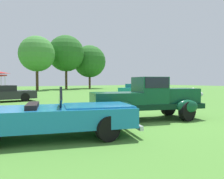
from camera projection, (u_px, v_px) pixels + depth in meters
The scene contains 9 objects.
ground_plane at pixel (160, 120), 8.66m from camera, with size 120.00×120.00×0.00m, color #4C8433.
feature_pickup_truck at pixel (147, 98), 8.81m from camera, with size 4.61×2.84×1.70m.
neighbor_convertible at pixel (55, 116), 6.00m from camera, with size 4.95×3.05×1.40m.
show_car_charcoal at pixel (2, 94), 16.24m from camera, with size 4.72×2.16×1.22m.
show_car_teal at pixel (136, 89), 25.15m from camera, with size 4.43×2.20×1.22m.
spectator_near_truck at pixel (146, 89), 18.11m from camera, with size 0.37×0.46×1.69m.
treeline_mid_left at pixel (37, 54), 35.79m from camera, with size 5.77×5.77×8.84m.
treeline_center at pixel (66, 54), 41.33m from camera, with size 6.75×6.75×10.08m.
treeline_mid_right at pixel (90, 61), 45.56m from camera, with size 6.62×6.62×8.89m.
Camera 1 is at (-6.33, -6.12, 1.54)m, focal length 35.37 mm.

